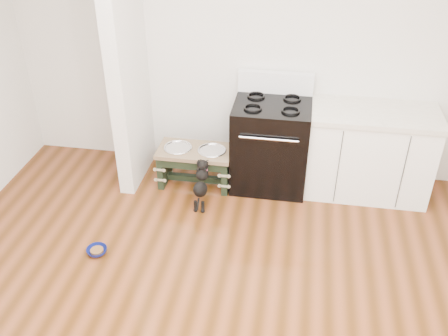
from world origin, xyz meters
TOP-DOWN VIEW (x-y plane):
  - room_shell at (0.00, 0.00)m, footprint 5.00×5.00m
  - partition_wall at (-1.18, 2.10)m, footprint 0.15×0.80m
  - oven_range at (0.25, 2.16)m, footprint 0.76×0.69m
  - cabinet_run at (1.23, 2.18)m, footprint 1.24×0.64m
  - dog_feeder at (-0.51, 2.00)m, footprint 0.76×0.41m
  - puppy at (-0.38, 1.65)m, footprint 0.13×0.39m
  - floor_bowl at (-1.14, 0.78)m, footprint 0.24×0.24m

SIDE VIEW (x-z plane):
  - floor_bowl at x=-1.14m, z-range 0.00..0.06m
  - puppy at x=-0.38m, z-range 0.02..0.49m
  - dog_feeder at x=-0.51m, z-range 0.08..0.52m
  - cabinet_run at x=1.23m, z-range 0.00..0.91m
  - oven_range at x=0.25m, z-range -0.09..1.05m
  - partition_wall at x=-1.18m, z-range 0.00..2.70m
  - room_shell at x=0.00m, z-range -0.88..4.12m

